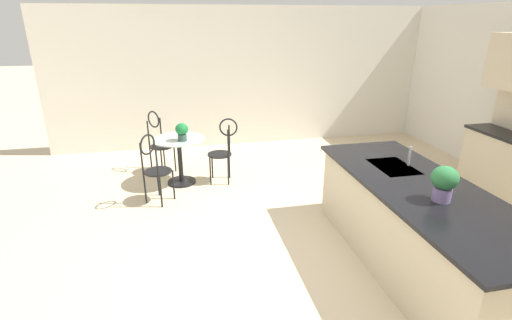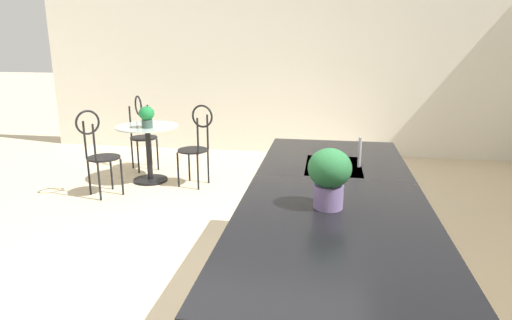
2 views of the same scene
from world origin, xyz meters
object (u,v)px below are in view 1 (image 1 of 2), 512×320
bistro_table (180,156)px  potted_plant_on_table (182,131)px  chair_toward_desk (223,148)px  chair_by_island (159,139)px  chair_near_window (154,165)px  potted_plant_counter_near (444,181)px

bistro_table → potted_plant_on_table: potted_plant_on_table is taller
chair_toward_desk → potted_plant_on_table: size_ratio=3.86×
chair_by_island → potted_plant_on_table: (0.69, 0.38, 0.32)m
bistro_table → chair_by_island: 0.66m
bistro_table → chair_near_window: 0.74m
chair_near_window → potted_plant_on_table: chair_near_window is taller
chair_toward_desk → potted_plant_counter_near: 3.38m
chair_near_window → chair_by_island: 1.20m
chair_by_island → potted_plant_on_table: chair_by_island is taller
bistro_table → chair_by_island: size_ratio=0.77×
chair_near_window → potted_plant_counter_near: size_ratio=3.14×
potted_plant_on_table → potted_plant_counter_near: potted_plant_counter_near is taller
potted_plant_counter_near → potted_plant_on_table: bearing=-142.0°
chair_near_window → chair_toward_desk: size_ratio=1.00×
bistro_table → chair_toward_desk: size_ratio=0.77×
bistro_table → chair_near_window: bearing=-28.7°
bistro_table → potted_plant_on_table: bearing=24.3°
bistro_table → chair_by_island: chair_by_island is taller
chair_near_window → chair_toward_desk: (-0.56, 1.02, 0.00)m
chair_near_window → potted_plant_on_table: (-0.51, 0.41, 0.32)m
chair_toward_desk → chair_by_island: bearing=-123.0°
chair_near_window → bistro_table: bearing=151.3°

